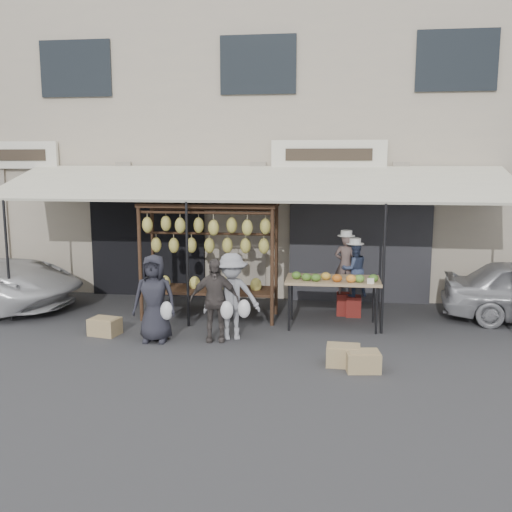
% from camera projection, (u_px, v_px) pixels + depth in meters
% --- Properties ---
extents(ground_plane, '(90.00, 90.00, 0.00)m').
position_uv_depth(ground_plane, '(231.00, 348.00, 9.30)').
color(ground_plane, '#2D2D30').
extents(shophouse, '(24.00, 6.15, 7.30)m').
position_uv_depth(shophouse, '(272.00, 137.00, 15.05)').
color(shophouse, '#B0A28B').
rests_on(shophouse, ground_plane).
extents(awning, '(10.00, 2.35, 2.92)m').
position_uv_depth(awning, '(251.00, 184.00, 11.10)').
color(awning, beige).
rests_on(awning, ground_plane).
extents(banana_rack, '(2.60, 0.90, 2.24)m').
position_uv_depth(banana_rack, '(209.00, 238.00, 10.83)').
color(banana_rack, black).
rests_on(banana_rack, ground_plane).
extents(produce_table, '(1.70, 0.90, 1.04)m').
position_uv_depth(produce_table, '(333.00, 281.00, 10.32)').
color(produce_table, tan).
rests_on(produce_table, ground_plane).
extents(vendor_left, '(0.45, 0.31, 1.18)m').
position_uv_depth(vendor_left, '(346.00, 264.00, 11.16)').
color(vendor_left, brown).
rests_on(vendor_left, stool_left).
extents(vendor_right, '(0.62, 0.55, 1.07)m').
position_uv_depth(vendor_right, '(354.00, 269.00, 11.07)').
color(vendor_right, '#344061').
rests_on(vendor_right, stool_right).
extents(customer_left, '(0.75, 0.50, 1.49)m').
position_uv_depth(customer_left, '(155.00, 298.00, 9.55)').
color(customer_left, '#24242D').
rests_on(customer_left, ground_plane).
extents(customer_mid, '(0.87, 0.48, 1.41)m').
position_uv_depth(customer_mid, '(214.00, 300.00, 9.59)').
color(customer_mid, '#49423F').
rests_on(customer_mid, ground_plane).
extents(customer_right, '(1.06, 0.76, 1.49)m').
position_uv_depth(customer_right, '(232.00, 296.00, 9.68)').
color(customer_right, gray).
rests_on(customer_right, ground_plane).
extents(stool_left, '(0.38, 0.38, 0.43)m').
position_uv_depth(stool_left, '(344.00, 304.00, 11.29)').
color(stool_left, maroon).
rests_on(stool_left, ground_plane).
extents(stool_right, '(0.29, 0.29, 0.41)m').
position_uv_depth(stool_right, '(353.00, 306.00, 11.19)').
color(stool_right, maroon).
rests_on(stool_right, ground_plane).
extents(crate_near_a, '(0.51, 0.40, 0.30)m').
position_uv_depth(crate_near_a, '(343.00, 355.00, 8.51)').
color(crate_near_a, tan).
rests_on(crate_near_a, ground_plane).
extents(crate_near_b, '(0.52, 0.42, 0.29)m').
position_uv_depth(crate_near_b, '(363.00, 361.00, 8.28)').
color(crate_near_b, tan).
rests_on(crate_near_b, ground_plane).
extents(crate_far, '(0.56, 0.47, 0.30)m').
position_uv_depth(crate_far, '(105.00, 326.00, 10.00)').
color(crate_far, tan).
rests_on(crate_far, ground_plane).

